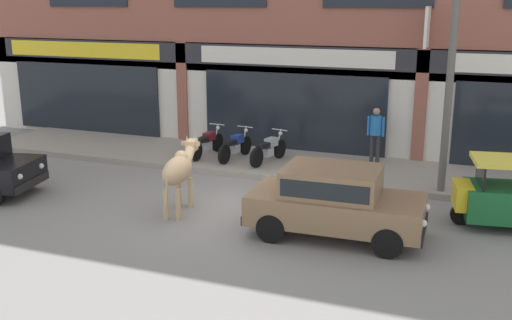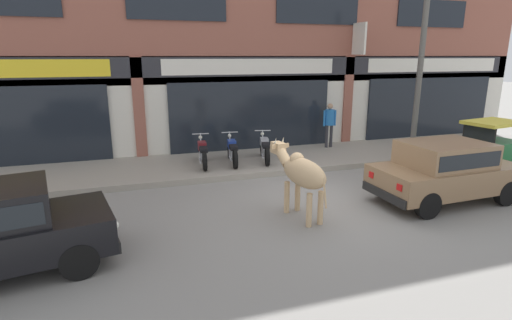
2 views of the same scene
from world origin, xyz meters
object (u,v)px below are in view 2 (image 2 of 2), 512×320
motorcycle_2 (265,149)px  cow (301,172)px  auto_rickshaw (487,149)px  motorcycle_1 (232,151)px  car_0 (445,169)px  utility_pole (419,79)px  motorcycle_0 (203,153)px  pedestrian (330,120)px

motorcycle_2 → cow: bearing=-98.7°
auto_rickshaw → motorcycle_1: 7.75m
car_0 → auto_rickshaw: size_ratio=1.75×
auto_rickshaw → utility_pole: (-1.36, 1.66, 2.04)m
auto_rickshaw → motorcycle_1: auto_rickshaw is taller
auto_rickshaw → motorcycle_0: 8.64m
motorcycle_2 → pedestrian: pedestrian is taller
utility_pole → auto_rickshaw: bearing=-50.6°
cow → motorcycle_1: 4.28m
cow → motorcycle_0: 4.49m
pedestrian → utility_pole: bearing=-45.5°
auto_rickshaw → motorcycle_0: bearing=162.0°
motorcycle_1 → pedestrian: pedestrian is taller
cow → motorcycle_0: (-1.34, 4.26, -0.45)m
car_0 → auto_rickshaw: auto_rickshaw is taller
motorcycle_1 → utility_pole: utility_pole is taller
cow → car_0: cow is taller
auto_rickshaw → motorcycle_2: auto_rickshaw is taller
cow → utility_pole: utility_pole is taller
cow → car_0: size_ratio=0.58×
car_0 → motorcycle_1: 6.01m
auto_rickshaw → cow: bearing=-167.0°
utility_pole → motorcycle_0: bearing=171.6°
motorcycle_1 → motorcycle_0: bearing=178.6°
car_0 → pedestrian: size_ratio=2.29×
pedestrian → utility_pole: utility_pole is taller
auto_rickshaw → pedestrian: bearing=132.4°
auto_rickshaw → utility_pole: utility_pole is taller
auto_rickshaw → motorcycle_2: size_ratio=1.17×
cow → utility_pole: size_ratio=0.42×
auto_rickshaw → pedestrian: (-3.38, 3.70, 0.49)m
cow → car_0: 3.66m
cow → motorcycle_2: bearing=81.3°
auto_rickshaw → pedestrian: size_ratio=1.31×
cow → utility_pole: bearing=30.5°
cow → auto_rickshaw: 7.07m
auto_rickshaw → motorcycle_1: bearing=160.1°
car_0 → pedestrian: 5.50m
car_0 → motorcycle_0: car_0 is taller
car_0 → utility_pole: 4.34m
pedestrian → motorcycle_1: bearing=-164.8°
pedestrian → utility_pole: size_ratio=0.32×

